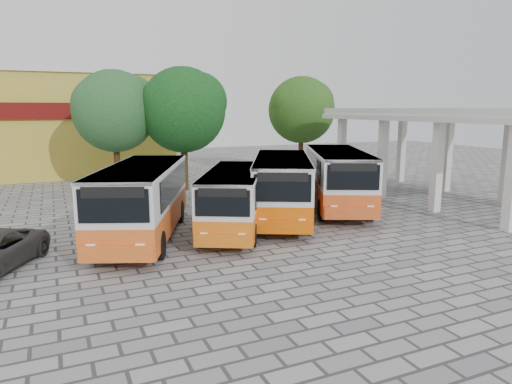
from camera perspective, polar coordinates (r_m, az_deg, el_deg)
name	(u,v)px	position (r m, az deg, el deg)	size (l,w,h in m)	color
ground	(327,237)	(19.78, 8.91, -5.53)	(90.00, 90.00, 0.00)	slate
terminal_shelter	(446,117)	(28.90, 22.66, 8.68)	(6.80, 15.80, 5.40)	silver
shophouse_block	(43,123)	(41.91, -25.06, 7.77)	(20.40, 10.40, 8.30)	#B09A2F
bus_far_left	(142,197)	(19.43, -14.02, -0.61)	(5.60, 9.13, 3.08)	#DA5919
bus_centre_left	(234,196)	(20.17, -2.76, -0.54)	(5.47, 8.05, 2.70)	#D8640E
bus_centre_right	(282,184)	(22.26, 3.27, 1.02)	(6.10, 9.08, 3.05)	#D85300
bus_far_right	(338,175)	(25.06, 10.19, 2.06)	(6.11, 9.38, 3.15)	#D04D18
tree_left	(115,108)	(31.11, -17.18, 9.95)	(5.52, 5.26, 7.85)	#462A15
tree_middle	(184,107)	(30.62, -9.00, 10.44)	(5.84, 5.57, 8.07)	#423116
tree_right	(302,108)	(37.29, 5.78, 10.43)	(5.58, 5.31, 7.92)	#48301A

